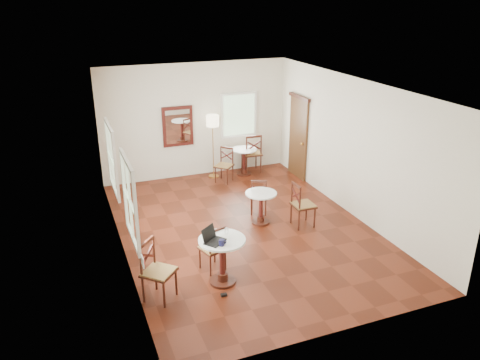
% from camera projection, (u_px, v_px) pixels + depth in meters
% --- Properties ---
extents(ground, '(7.00, 7.00, 0.00)m').
position_uv_depth(ground, '(245.00, 229.00, 9.99)').
color(ground, '#561D0E').
rests_on(ground, ground).
extents(room_shell, '(5.02, 7.02, 3.01)m').
position_uv_depth(room_shell, '(238.00, 140.00, 9.51)').
color(room_shell, silver).
rests_on(room_shell, ground).
extents(cafe_table_near, '(0.79, 0.79, 0.84)m').
position_uv_depth(cafe_table_near, '(222.00, 256.00, 7.97)').
color(cafe_table_near, '#401910').
rests_on(cafe_table_near, ground).
extents(cafe_table_mid, '(0.67, 0.67, 0.70)m').
position_uv_depth(cafe_table_mid, '(261.00, 204.00, 10.10)').
color(cafe_table_mid, '#401910').
rests_on(cafe_table_mid, ground).
extents(cafe_table_back, '(0.69, 0.69, 0.73)m').
position_uv_depth(cafe_table_back, '(244.00, 159.00, 12.83)').
color(cafe_table_back, '#401910').
rests_on(cafe_table_back, ground).
extents(chair_near_a, '(0.50, 0.50, 0.87)m').
position_uv_depth(chair_near_a, '(213.00, 248.00, 8.38)').
color(chair_near_a, '#401910').
rests_on(chair_near_a, ground).
extents(chair_near_b, '(0.66, 0.66, 1.01)m').
position_uv_depth(chair_near_b, '(157.00, 271.00, 7.56)').
color(chair_near_b, '#401910').
rests_on(chair_near_b, ground).
extents(chair_mid_a, '(0.51, 0.51, 0.84)m').
position_uv_depth(chair_mid_a, '(259.00, 196.00, 10.58)').
color(chair_mid_a, '#401910').
rests_on(chair_mid_a, ground).
extents(chair_mid_b, '(0.45, 0.45, 0.97)m').
position_uv_depth(chair_mid_b, '(302.00, 205.00, 9.98)').
color(chair_mid_b, '#401910').
rests_on(chair_mid_b, ground).
extents(chair_back_a, '(0.54, 0.54, 1.09)m').
position_uv_depth(chair_back_a, '(252.00, 153.00, 12.99)').
color(chair_back_a, '#401910').
rests_on(chair_back_a, ground).
extents(chair_back_b, '(0.59, 0.59, 0.90)m').
position_uv_depth(chair_back_b, '(224.00, 165.00, 12.36)').
color(chair_back_b, '#401910').
rests_on(chair_back_b, ground).
extents(floor_lamp, '(0.33, 0.33, 1.69)m').
position_uv_depth(floor_lamp, '(213.00, 125.00, 12.31)').
color(floor_lamp, '#BF8C3F').
rests_on(floor_lamp, ground).
extents(laptop, '(0.44, 0.43, 0.24)m').
position_uv_depth(laptop, '(212.00, 238.00, 7.77)').
color(laptop, black).
rests_on(laptop, cafe_table_near).
extents(mouse, '(0.11, 0.09, 0.04)m').
position_uv_depth(mouse, '(223.00, 243.00, 7.71)').
color(mouse, black).
rests_on(mouse, cafe_table_near).
extents(navy_mug, '(0.13, 0.09, 0.10)m').
position_uv_depth(navy_mug, '(222.00, 243.00, 7.64)').
color(navy_mug, '#111038').
rests_on(navy_mug, cafe_table_near).
extents(water_glass, '(0.07, 0.07, 0.11)m').
position_uv_depth(water_glass, '(227.00, 231.00, 8.01)').
color(water_glass, white).
rests_on(water_glass, cafe_table_near).
extents(power_adapter, '(0.10, 0.06, 0.04)m').
position_uv_depth(power_adapter, '(224.00, 295.00, 7.79)').
color(power_adapter, black).
rests_on(power_adapter, ground).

